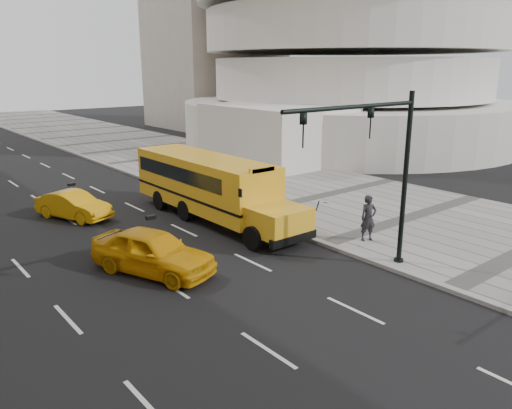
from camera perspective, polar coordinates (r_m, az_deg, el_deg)
ground at (r=21.88m, az=-13.89°, el=-4.18°), size 140.00×140.00×0.00m
sidewalk_museum at (r=28.77m, az=8.11°, el=1.00°), size 12.00×140.00×0.15m
curb_museum at (r=24.83m, az=-1.37°, el=-1.18°), size 0.30×140.00×0.15m
guggenheim at (r=53.60m, az=6.72°, el=22.23°), size 33.20×42.20×35.00m
school_bus at (r=24.29m, az=-5.54°, el=2.50°), size 2.96×11.56×3.19m
taxi_near at (r=18.30m, az=-11.71°, el=-5.28°), size 3.55×5.10×1.61m
taxi_far at (r=25.91m, az=-20.13°, el=-0.08°), size 2.83×4.25×1.32m
pedestrian at (r=21.24m, az=12.72°, el=-1.52°), size 0.83×0.70×1.94m
traffic_signal at (r=17.38m, az=14.23°, el=4.73°), size 6.18×0.36×6.40m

